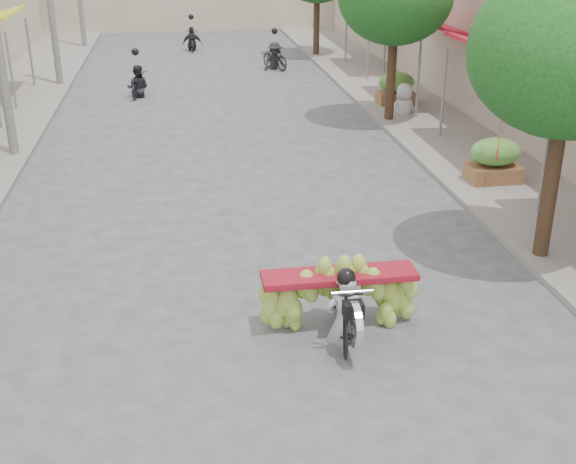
{
  "coord_description": "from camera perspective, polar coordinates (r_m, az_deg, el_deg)",
  "views": [
    {
      "loc": [
        -1.06,
        -7.22,
        5.78
      ],
      "look_at": [
        0.6,
        3.47,
        1.1
      ],
      "focal_mm": 45.0,
      "sensor_mm": 36.0,
      "label": 1
    }
  ],
  "objects": [
    {
      "name": "produce_crate_far",
      "position": [
        24.85,
        8.54,
        11.38
      ],
      "size": [
        1.2,
        0.88,
        1.16
      ],
      "color": "brown",
      "rests_on": "ground"
    },
    {
      "name": "street_tree_near",
      "position": [
        13.1,
        21.44,
        13.07
      ],
      "size": [
        3.4,
        3.4,
        5.25
      ],
      "color": "#3A2719",
      "rests_on": "ground"
    },
    {
      "name": "pedestrian",
      "position": [
        23.47,
        9.25,
        11.51
      ],
      "size": [
        1.06,
        0.83,
        1.88
      ],
      "rotation": [
        0.0,
        0.0,
        3.48
      ],
      "color": "silver",
      "rests_on": "ground"
    },
    {
      "name": "bg_motorbike_c",
      "position": [
        36.05,
        -7.61,
        15.27
      ],
      "size": [
        0.99,
        1.61,
        1.95
      ],
      "color": "black",
      "rests_on": "ground"
    },
    {
      "name": "market_umbrella",
      "position": [
        16.56,
        16.88,
        10.67
      ],
      "size": [
        2.24,
        2.24,
        1.62
      ],
      "rotation": [
        0.0,
        0.0,
        0.32
      ],
      "color": "red",
      "rests_on": "ground"
    },
    {
      "name": "produce_crate_mid",
      "position": [
        17.6,
        16.05,
        5.75
      ],
      "size": [
        1.2,
        0.88,
        1.16
      ],
      "color": "brown",
      "rests_on": "ground"
    },
    {
      "name": "bg_motorbike_b",
      "position": [
        31.03,
        -1.06,
        14.24
      ],
      "size": [
        1.23,
        1.73,
        1.95
      ],
      "color": "black",
      "rests_on": "ground"
    },
    {
      "name": "sidewalk_right",
      "position": [
        24.31,
        10.96,
        9.37
      ],
      "size": [
        4.0,
        60.0,
        0.12
      ],
      "primitive_type": "cube",
      "color": "gray",
      "rests_on": "ground"
    },
    {
      "name": "ground",
      "position": [
        9.31,
        -0.38,
        -15.0
      ],
      "size": [
        120.0,
        120.0,
        0.0
      ],
      "primitive_type": "plane",
      "color": "#57575C",
      "rests_on": "ground"
    },
    {
      "name": "bg_motorbike_a",
      "position": [
        26.54,
        -11.84,
        12.02
      ],
      "size": [
        0.88,
        1.6,
        1.95
      ],
      "color": "black",
      "rests_on": "ground"
    },
    {
      "name": "banana_motorbike",
      "position": [
        10.78,
        4.3,
        -4.92
      ],
      "size": [
        2.35,
        1.88,
        2.0
      ],
      "color": "black",
      "rests_on": "ground"
    }
  ]
}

